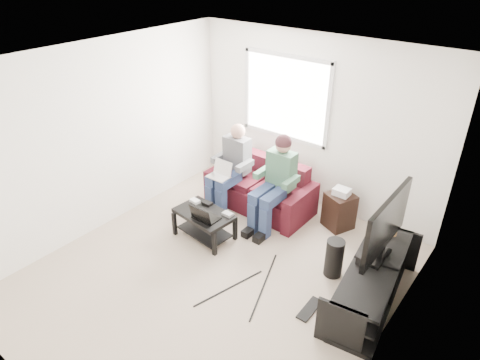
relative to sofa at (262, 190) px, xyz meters
name	(u,v)px	position (x,y,z in m)	size (l,w,h in m)	color
floor	(216,274)	(0.47, -1.63, -0.29)	(4.50, 4.50, 0.00)	#B8A38F
ceiling	(208,65)	(0.47, -1.63, 2.31)	(4.50, 4.50, 0.00)	white
wall_back	(314,124)	(0.47, 0.62, 1.01)	(4.50, 4.50, 0.00)	white
wall_front	(12,301)	(0.47, -3.88, 1.01)	(4.50, 4.50, 0.00)	white
wall_left	(102,139)	(-1.53, -1.63, 1.01)	(4.50, 4.50, 0.00)	white
wall_right	(389,255)	(2.47, -1.63, 1.01)	(4.50, 4.50, 0.00)	white
window	(286,98)	(-0.03, 0.60, 1.31)	(1.48, 0.04, 1.28)	white
sofa	(262,190)	(0.00, 0.00, 0.00)	(1.61, 0.81, 0.75)	#48121F
person_left	(231,165)	(-0.40, -0.26, 0.42)	(0.40, 0.70, 1.30)	navy
person_right	(276,177)	(0.40, -0.24, 0.48)	(0.40, 0.71, 1.35)	navy
laptop_silver	(219,173)	(-0.40, -0.52, 0.38)	(0.32, 0.22, 0.24)	silver
coffee_table	(204,219)	(-0.16, -1.14, 0.01)	(0.85, 0.57, 0.40)	black
laptop_black	(206,211)	(-0.04, -1.22, 0.23)	(0.34, 0.24, 0.24)	black
controller_a	(195,201)	(-0.44, -1.02, 0.13)	(0.14, 0.09, 0.04)	silver
controller_b	(207,203)	(-0.26, -0.96, 0.13)	(0.14, 0.09, 0.04)	black
controller_c	(228,214)	(0.14, -0.99, 0.13)	(0.14, 0.09, 0.04)	gray
tv_stand	(372,285)	(2.17, -0.88, -0.04)	(0.72, 1.72, 0.55)	black
tv	(386,225)	(2.16, -0.78, 0.72)	(0.12, 1.10, 0.81)	black
soundbar	(370,251)	(2.05, -0.78, 0.31)	(0.12, 0.50, 0.10)	black
drink_cup	(394,231)	(2.12, -0.25, 0.32)	(0.08, 0.08, 0.12)	#AB8049
console_white	(358,300)	(2.17, -1.28, 0.03)	(0.30, 0.22, 0.06)	silver
console_grey	(383,265)	(2.17, -0.58, 0.04)	(0.34, 0.26, 0.08)	gray
console_black	(371,282)	(2.17, -0.93, 0.04)	(0.38, 0.30, 0.07)	black
subwoofer	(334,258)	(1.62, -0.73, -0.04)	(0.22, 0.22, 0.50)	black
keyboard_floor	(310,309)	(1.70, -1.43, -0.28)	(0.13, 0.40, 0.02)	black
end_table	(339,210)	(1.19, 0.25, 0.00)	(0.36, 0.36, 0.63)	black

